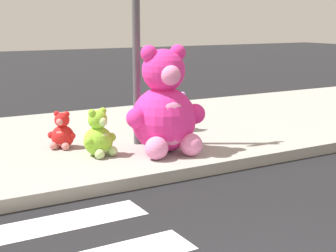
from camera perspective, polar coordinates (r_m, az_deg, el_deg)
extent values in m
cube|color=#9E9B93|center=(7.64, -12.90, -2.15)|extent=(28.00, 4.40, 0.15)
cylinder|color=#4C4C51|center=(7.05, -3.63, 10.74)|extent=(0.11, 0.11, 3.20)
sphere|color=#F22D93|center=(6.75, -0.51, 0.76)|extent=(0.88, 0.88, 0.88)
ellipsoid|color=pink|center=(6.46, 0.50, 0.26)|extent=(0.50, 0.26, 0.57)
sphere|color=#F22D93|center=(6.65, -0.52, 6.29)|extent=(0.57, 0.57, 0.57)
sphere|color=pink|center=(6.43, 0.27, 5.79)|extent=(0.26, 0.26, 0.26)
sphere|color=#F22D93|center=(6.71, 1.10, 8.31)|extent=(0.22, 0.22, 0.22)
sphere|color=#F22D93|center=(6.79, 3.10, 1.39)|extent=(0.27, 0.27, 0.27)
sphere|color=pink|center=(6.56, 2.64, -2.14)|extent=(0.30, 0.30, 0.30)
sphere|color=#F22D93|center=(6.56, -2.17, 8.22)|extent=(0.22, 0.22, 0.22)
sphere|color=#F22D93|center=(6.49, -3.58, 0.89)|extent=(0.27, 0.27, 0.27)
sphere|color=pink|center=(6.39, -1.31, -2.53)|extent=(0.30, 0.30, 0.30)
sphere|color=#8CD133|center=(6.64, -7.92, -1.70)|extent=(0.38, 0.38, 0.38)
ellipsoid|color=#B8DE87|center=(6.53, -7.19, -1.91)|extent=(0.23, 0.14, 0.25)
sphere|color=#8CD133|center=(6.58, -7.99, 0.73)|extent=(0.25, 0.25, 0.25)
sphere|color=#B8DE87|center=(6.50, -7.42, 0.47)|extent=(0.12, 0.12, 0.12)
sphere|color=#8CD133|center=(6.61, -7.41, 1.69)|extent=(0.10, 0.10, 0.10)
sphere|color=#8CD133|center=(6.71, -6.44, -1.28)|extent=(0.12, 0.12, 0.12)
sphere|color=#B8DE87|center=(6.61, -6.30, -2.85)|extent=(0.13, 0.13, 0.13)
sphere|color=#8CD133|center=(6.51, -8.64, 1.49)|extent=(0.10, 0.10, 0.10)
sphere|color=#8CD133|center=(6.49, -8.96, -1.79)|extent=(0.12, 0.12, 0.12)
sphere|color=#B8DE87|center=(6.48, -7.76, -3.18)|extent=(0.13, 0.13, 0.13)
sphere|color=red|center=(7.13, -11.86, -1.17)|extent=(0.32, 0.32, 0.32)
ellipsoid|color=#DB7B7B|center=(7.03, -12.19, -1.38)|extent=(0.18, 0.16, 0.21)
sphere|color=red|center=(7.08, -11.94, 0.69)|extent=(0.21, 0.21, 0.21)
sphere|color=#DB7B7B|center=(7.01, -12.19, 0.45)|extent=(0.09, 0.09, 0.09)
sphere|color=red|center=(7.04, -11.42, 1.33)|extent=(0.08, 0.08, 0.08)
sphere|color=red|center=(7.04, -10.84, -1.11)|extent=(0.10, 0.10, 0.10)
sphere|color=#DB7B7B|center=(7.00, -11.55, -2.28)|extent=(0.11, 0.11, 0.11)
sphere|color=red|center=(7.10, -12.51, 1.36)|extent=(0.08, 0.08, 0.08)
sphere|color=red|center=(7.15, -13.10, -1.01)|extent=(0.10, 0.10, 0.10)
sphere|color=#DB7B7B|center=(7.07, -12.87, -2.21)|extent=(0.11, 0.11, 0.11)
sphere|color=#B28CD8|center=(8.07, 1.13, 0.84)|extent=(0.38, 0.38, 0.38)
ellipsoid|color=silver|center=(8.19, 0.65, 1.00)|extent=(0.21, 0.09, 0.25)
sphere|color=#B28CD8|center=(8.02, 1.14, 2.83)|extent=(0.25, 0.25, 0.25)
sphere|color=silver|center=(8.12, 0.77, 2.83)|extent=(0.11, 0.11, 0.11)
sphere|color=#B28CD8|center=(7.96, 0.59, 3.49)|extent=(0.10, 0.10, 0.10)
sphere|color=#B28CD8|center=(8.02, -0.16, 0.97)|extent=(0.12, 0.12, 0.12)
sphere|color=silver|center=(8.19, -0.07, 0.10)|extent=(0.13, 0.13, 0.13)
sphere|color=#B28CD8|center=(8.05, 1.68, 3.58)|extent=(0.10, 0.10, 0.10)
sphere|color=#B28CD8|center=(8.20, 2.06, 1.20)|extent=(0.12, 0.12, 0.12)
sphere|color=silver|center=(8.29, 1.20, 0.24)|extent=(0.13, 0.13, 0.13)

